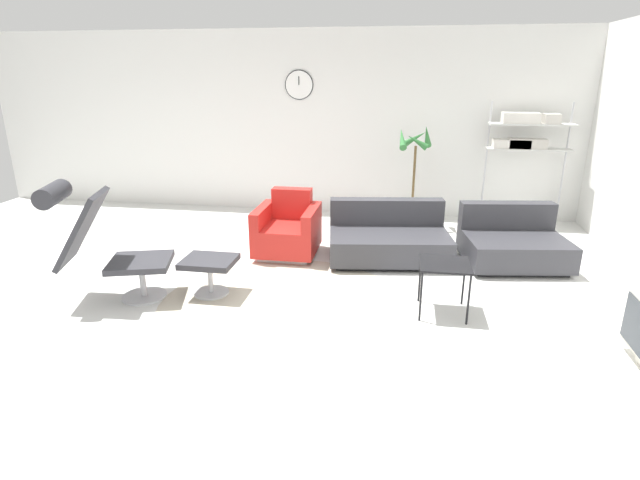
{
  "coord_description": "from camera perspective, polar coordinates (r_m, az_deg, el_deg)",
  "views": [
    {
      "loc": [
        0.87,
        -4.67,
        2.16
      ],
      "look_at": [
        0.09,
        0.06,
        0.55
      ],
      "focal_mm": 28.0,
      "sensor_mm": 36.0,
      "label": 1
    }
  ],
  "objects": [
    {
      "name": "ground_plane",
      "position": [
        5.22,
        -1.05,
        -5.87
      ],
      "size": [
        12.0,
        12.0,
        0.0
      ],
      "primitive_type": "plane",
      "color": "silver"
    },
    {
      "name": "wall_back",
      "position": [
        7.95,
        3.15,
        13.07
      ],
      "size": [
        12.0,
        0.09,
        2.8
      ],
      "color": "silver",
      "rests_on": "ground_plane"
    },
    {
      "name": "round_rug",
      "position": [
        4.96,
        -4.21,
        -7.28
      ],
      "size": [
        2.45,
        2.45,
        0.01
      ],
      "color": "#BCB29E",
      "rests_on": "ground_plane"
    },
    {
      "name": "lounge_chair",
      "position": [
        5.27,
        -24.11,
        0.53
      ],
      "size": [
        1.2,
        0.81,
        1.19
      ],
      "rotation": [
        0.0,
        0.0,
        -1.28
      ],
      "color": "#BCBCC1",
      "rests_on": "ground_plane"
    },
    {
      "name": "ottoman",
      "position": [
        5.18,
        -12.52,
        -3.03
      ],
      "size": [
        0.52,
        0.44,
        0.38
      ],
      "color": "#BCBCC1",
      "rests_on": "ground_plane"
    },
    {
      "name": "armchair_red",
      "position": [
        6.2,
        -3.68,
        0.98
      ],
      "size": [
        0.74,
        0.79,
        0.78
      ],
      "rotation": [
        0.0,
        0.0,
        3.14
      ],
      "color": "silver",
      "rests_on": "ground_plane"
    },
    {
      "name": "couch_low",
      "position": [
        6.12,
        7.79,
        0.07
      ],
      "size": [
        1.53,
        1.11,
        0.67
      ],
      "rotation": [
        0.0,
        0.0,
        3.29
      ],
      "color": "black",
      "rests_on": "ground_plane"
    },
    {
      "name": "couch_second",
      "position": [
        6.33,
        21.14,
        -0.43
      ],
      "size": [
        1.25,
        1.07,
        0.67
      ],
      "rotation": [
        0.0,
        0.0,
        3.29
      ],
      "color": "black",
      "rests_on": "ground_plane"
    },
    {
      "name": "side_table",
      "position": [
        4.75,
        14.07,
        -3.16
      ],
      "size": [
        0.46,
        0.46,
        0.5
      ],
      "color": "black",
      "rests_on": "ground_plane"
    },
    {
      "name": "potted_plant",
      "position": [
        7.44,
        10.52,
        5.16
      ],
      "size": [
        0.5,
        0.47,
        1.51
      ],
      "color": "silver",
      "rests_on": "ground_plane"
    },
    {
      "name": "shelf_unit",
      "position": [
        7.78,
        22.39,
        11.07
      ],
      "size": [
        1.16,
        0.28,
        1.78
      ],
      "color": "#BCBCC1",
      "rests_on": "ground_plane"
    }
  ]
}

